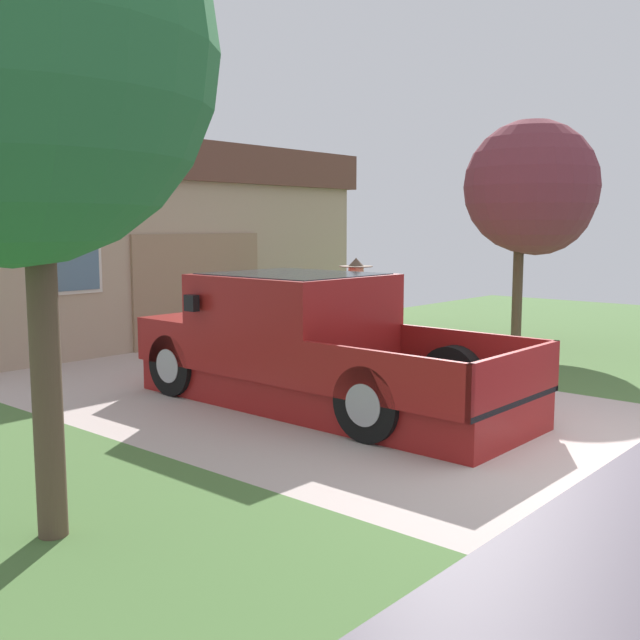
{
  "coord_description": "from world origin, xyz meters",
  "views": [
    {
      "loc": [
        -6.85,
        -2.38,
        2.2
      ],
      "look_at": [
        0.82,
        4.28,
        0.91
      ],
      "focal_mm": 41.83,
      "sensor_mm": 36.0,
      "label": 1
    }
  ],
  "objects_px": {
    "handbag": "(368,372)",
    "front_yard_tree": "(533,190)",
    "house_with_garage": "(91,239)",
    "wheeled_trash_bin": "(239,310)",
    "person_with_hat": "(356,308)",
    "pickup_truck": "(301,345)",
    "neighbor_tree": "(10,53)"
  },
  "relations": [
    {
      "from": "front_yard_tree",
      "to": "wheeled_trash_bin",
      "type": "distance_m",
      "value": 5.99
    },
    {
      "from": "handbag",
      "to": "wheeled_trash_bin",
      "type": "relative_size",
      "value": 0.45
    },
    {
      "from": "handbag",
      "to": "neighbor_tree",
      "type": "distance_m",
      "value": 6.74
    },
    {
      "from": "house_with_garage",
      "to": "wheeled_trash_bin",
      "type": "bearing_deg",
      "value": -71.81
    },
    {
      "from": "person_with_hat",
      "to": "neighbor_tree",
      "type": "relative_size",
      "value": 0.37
    },
    {
      "from": "neighbor_tree",
      "to": "house_with_garage",
      "type": "bearing_deg",
      "value": 55.68
    },
    {
      "from": "pickup_truck",
      "to": "neighbor_tree",
      "type": "height_order",
      "value": "neighbor_tree"
    },
    {
      "from": "person_with_hat",
      "to": "house_with_garage",
      "type": "height_order",
      "value": "house_with_garage"
    },
    {
      "from": "person_with_hat",
      "to": "wheeled_trash_bin",
      "type": "bearing_deg",
      "value": -119.09
    },
    {
      "from": "person_with_hat",
      "to": "handbag",
      "type": "distance_m",
      "value": 0.93
    },
    {
      "from": "handbag",
      "to": "wheeled_trash_bin",
      "type": "bearing_deg",
      "value": 69.12
    },
    {
      "from": "wheeled_trash_bin",
      "to": "person_with_hat",
      "type": "bearing_deg",
      "value": -111.26
    },
    {
      "from": "person_with_hat",
      "to": "front_yard_tree",
      "type": "relative_size",
      "value": 0.43
    },
    {
      "from": "pickup_truck",
      "to": "person_with_hat",
      "type": "distance_m",
      "value": 1.63
    },
    {
      "from": "person_with_hat",
      "to": "neighbor_tree",
      "type": "height_order",
      "value": "neighbor_tree"
    },
    {
      "from": "person_with_hat",
      "to": "neighbor_tree",
      "type": "distance_m",
      "value": 6.51
    },
    {
      "from": "house_with_garage",
      "to": "neighbor_tree",
      "type": "relative_size",
      "value": 2.05
    },
    {
      "from": "person_with_hat",
      "to": "handbag",
      "type": "height_order",
      "value": "person_with_hat"
    },
    {
      "from": "house_with_garage",
      "to": "pickup_truck",
      "type": "bearing_deg",
      "value": -104.64
    },
    {
      "from": "handbag",
      "to": "neighbor_tree",
      "type": "relative_size",
      "value": 0.1
    },
    {
      "from": "wheeled_trash_bin",
      "to": "neighbor_tree",
      "type": "bearing_deg",
      "value": -141.59
    },
    {
      "from": "house_with_garage",
      "to": "front_yard_tree",
      "type": "bearing_deg",
      "value": -64.54
    },
    {
      "from": "handbag",
      "to": "wheeled_trash_bin",
      "type": "distance_m",
      "value": 4.85
    },
    {
      "from": "handbag",
      "to": "neighbor_tree",
      "type": "xyz_separation_m",
      "value": [
        -5.77,
        -1.43,
        3.18
      ]
    },
    {
      "from": "house_with_garage",
      "to": "wheeled_trash_bin",
      "type": "xyz_separation_m",
      "value": [
        1.12,
        -3.4,
        -1.36
      ]
    },
    {
      "from": "front_yard_tree",
      "to": "house_with_garage",
      "type": "bearing_deg",
      "value": 115.46
    },
    {
      "from": "house_with_garage",
      "to": "person_with_hat",
      "type": "bearing_deg",
      "value": -93.99
    },
    {
      "from": "neighbor_tree",
      "to": "pickup_truck",
      "type": "bearing_deg",
      "value": 17.42
    },
    {
      "from": "person_with_hat",
      "to": "house_with_garage",
      "type": "xyz_separation_m",
      "value": [
        0.53,
        7.64,
        0.88
      ]
    },
    {
      "from": "handbag",
      "to": "front_yard_tree",
      "type": "height_order",
      "value": "front_yard_tree"
    },
    {
      "from": "person_with_hat",
      "to": "handbag",
      "type": "bearing_deg",
      "value": 67.29
    },
    {
      "from": "pickup_truck",
      "to": "front_yard_tree",
      "type": "xyz_separation_m",
      "value": [
        5.99,
        -0.19,
        2.11
      ]
    }
  ]
}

